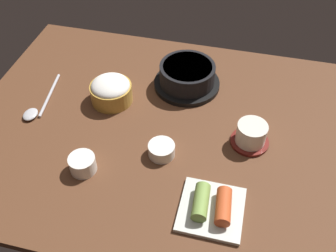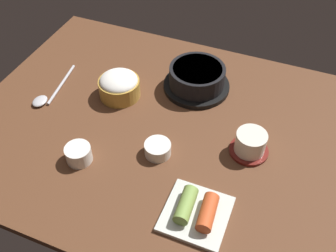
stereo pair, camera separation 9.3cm
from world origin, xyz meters
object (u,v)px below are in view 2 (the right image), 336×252
(kimchi_plate, at_px, (196,211))
(spoon, at_px, (48,95))
(stone_pot, at_px, (197,78))
(tea_cup_with_saucer, at_px, (250,143))
(side_bowl_near, at_px, (78,154))
(rice_bowl, at_px, (119,85))
(banchan_cup_center, at_px, (158,149))

(kimchi_plate, xyz_separation_m, spoon, (-0.50, 0.20, -0.01))
(stone_pot, xyz_separation_m, tea_cup_with_saucer, (0.19, -0.17, -0.00))
(tea_cup_with_saucer, bearing_deg, side_bowl_near, -154.52)
(stone_pot, relative_size, rice_bowl, 1.65)
(stone_pot, height_order, side_bowl_near, stone_pot)
(stone_pot, xyz_separation_m, kimchi_plate, (0.13, -0.39, -0.02))
(rice_bowl, relative_size, banchan_cup_center, 1.76)
(rice_bowl, distance_m, spoon, 0.20)
(stone_pot, distance_m, kimchi_plate, 0.41)
(stone_pot, distance_m, spoon, 0.41)
(kimchi_plate, relative_size, spoon, 0.69)
(spoon, bearing_deg, stone_pot, 27.36)
(kimchi_plate, distance_m, spoon, 0.54)
(kimchi_plate, bearing_deg, banchan_cup_center, 138.26)
(stone_pot, distance_m, rice_bowl, 0.21)
(banchan_cup_center, distance_m, side_bowl_near, 0.18)
(kimchi_plate, bearing_deg, tea_cup_with_saucer, 74.15)
(tea_cup_with_saucer, relative_size, spoon, 0.48)
(banchan_cup_center, bearing_deg, stone_pot, 88.57)
(stone_pot, xyz_separation_m, banchan_cup_center, (-0.01, -0.26, -0.02))
(side_bowl_near, relative_size, spoon, 0.31)
(stone_pot, xyz_separation_m, rice_bowl, (-0.18, -0.11, 0.00))
(kimchi_plate, bearing_deg, side_bowl_near, 172.72)
(stone_pot, xyz_separation_m, spoon, (-0.37, -0.19, -0.03))
(tea_cup_with_saucer, distance_m, side_bowl_near, 0.40)
(stone_pot, distance_m, banchan_cup_center, 0.26)
(rice_bowl, relative_size, kimchi_plate, 0.84)
(tea_cup_with_saucer, xyz_separation_m, banchan_cup_center, (-0.20, -0.09, -0.01))
(kimchi_plate, height_order, side_bowl_near, kimchi_plate)
(tea_cup_with_saucer, xyz_separation_m, kimchi_plate, (-0.06, -0.21, -0.01))
(banchan_cup_center, height_order, spoon, banchan_cup_center)
(stone_pot, relative_size, side_bowl_near, 3.03)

